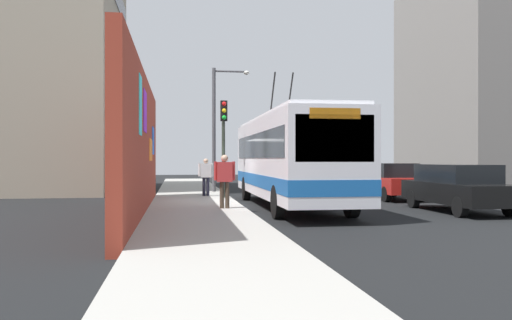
# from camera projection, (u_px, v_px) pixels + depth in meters

# --- Properties ---
(ground_plane) EXTENTS (80.00, 80.00, 0.00)m
(ground_plane) POSITION_uv_depth(u_px,v_px,m) (236.00, 205.00, 20.82)
(ground_plane) COLOR black
(sidewalk_slab) EXTENTS (48.00, 3.20, 0.15)m
(sidewalk_slab) POSITION_uv_depth(u_px,v_px,m) (194.00, 203.00, 20.59)
(sidewalk_slab) COLOR #9E9B93
(sidewalk_slab) RESTS_ON ground_plane
(graffiti_wall) EXTENTS (14.69, 0.32, 4.34)m
(graffiti_wall) POSITION_uv_depth(u_px,v_px,m) (141.00, 146.00, 16.72)
(graffiti_wall) COLOR maroon
(graffiti_wall) RESTS_ON ground_plane
(building_far_left) EXTENTS (11.03, 7.31, 14.99)m
(building_far_left) POSITION_uv_depth(u_px,v_px,m) (49.00, 54.00, 29.43)
(building_far_left) COLOR #9E937F
(building_far_left) RESTS_ON ground_plane
(building_far_right) EXTENTS (11.52, 6.18, 13.70)m
(building_far_right) POSITION_uv_depth(u_px,v_px,m) (473.00, 82.00, 35.42)
(building_far_right) COLOR gray
(building_far_right) RESTS_ON ground_plane
(city_bus) EXTENTS (11.45, 2.52, 5.10)m
(city_bus) POSITION_uv_depth(u_px,v_px,m) (290.00, 157.00, 19.60)
(city_bus) COLOR silver
(city_bus) RESTS_ON ground_plane
(parked_car_black) EXTENTS (4.90, 1.86, 1.58)m
(parked_car_black) POSITION_uv_depth(u_px,v_px,m) (457.00, 187.00, 17.98)
(parked_car_black) COLOR black
(parked_car_black) RESTS_ON ground_plane
(parked_car_red) EXTENTS (4.52, 1.76, 1.58)m
(parked_car_red) POSITION_uv_depth(u_px,v_px,m) (390.00, 180.00, 23.70)
(parked_car_red) COLOR #B21E19
(parked_car_red) RESTS_ON ground_plane
(parked_car_white) EXTENTS (4.69, 1.95, 1.58)m
(parked_car_white) POSITION_uv_depth(u_px,v_px,m) (349.00, 176.00, 29.36)
(parked_car_white) COLOR white
(parked_car_white) RESTS_ON ground_plane
(pedestrian_midblock) EXTENTS (0.22, 0.66, 1.63)m
(pedestrian_midblock) POSITION_uv_depth(u_px,v_px,m) (206.00, 174.00, 23.61)
(pedestrian_midblock) COLOR #1E1E2D
(pedestrian_midblock) RESTS_ON sidewalk_slab
(pedestrian_at_curb) EXTENTS (0.23, 0.70, 1.75)m
(pedestrian_at_curb) POSITION_uv_depth(u_px,v_px,m) (225.00, 177.00, 17.66)
(pedestrian_at_curb) COLOR #3F3326
(pedestrian_at_curb) RESTS_ON sidewalk_slab
(traffic_light) EXTENTS (0.49, 0.28, 4.04)m
(traffic_light) POSITION_uv_depth(u_px,v_px,m) (224.00, 132.00, 22.28)
(traffic_light) COLOR #2D382D
(traffic_light) RESTS_ON sidewalk_slab
(street_lamp) EXTENTS (0.44, 1.86, 6.13)m
(street_lamp) POSITION_uv_depth(u_px,v_px,m) (218.00, 120.00, 26.75)
(street_lamp) COLOR #4C4C51
(street_lamp) RESTS_ON sidewalk_slab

